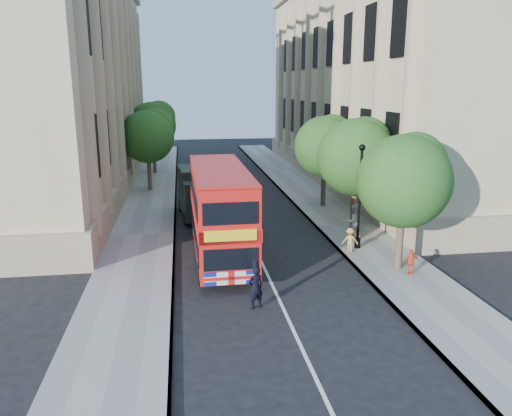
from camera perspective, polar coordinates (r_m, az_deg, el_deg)
name	(u,v)px	position (r m, az deg, el deg)	size (l,w,h in m)	color
ground	(283,308)	(18.80, 3.10, -11.33)	(120.00, 120.00, 0.00)	black
pavement_right	(346,226)	(29.31, 10.23, -2.08)	(3.50, 80.00, 0.12)	gray
pavement_left	(143,235)	(27.90, -12.80, -3.02)	(3.50, 80.00, 0.12)	gray
building_right	(390,73)	(44.19, 15.03, 14.71)	(12.00, 38.00, 18.00)	tan
building_left	(40,71)	(41.95, -23.48, 14.13)	(12.00, 38.00, 18.00)	tan
tree_right_near	(405,176)	(22.11, 16.65, 3.52)	(4.00, 4.00, 6.08)	#473828
tree_right_mid	(357,153)	(27.56, 11.44, 6.19)	(4.20, 4.20, 6.37)	#473828
tree_right_far	(325,143)	(33.24, 7.92, 7.37)	(4.00, 4.00, 6.15)	#473828
tree_left_far	(148,134)	(38.93, -12.24, 8.32)	(4.00, 4.00, 6.30)	#473828
tree_left_back	(153,122)	(46.87, -11.67, 9.56)	(4.20, 4.20, 6.65)	#473828
lamp_post	(360,201)	(24.81, 11.75, 0.79)	(0.32, 0.32, 5.16)	black
double_decker_bus	(220,210)	(23.39, -4.14, -0.18)	(2.55, 9.19, 4.23)	red
box_van	(199,194)	(30.96, -6.57, 1.60)	(2.58, 5.42, 3.00)	black
police_constable	(256,288)	(18.43, -0.05, -9.09)	(0.59, 0.39, 1.62)	black
woman_pedestrian	(353,221)	(26.65, 11.07, -1.52)	(0.90, 0.70, 1.86)	beige
child_a	(411,262)	(22.34, 17.29, -5.89)	(0.66, 0.28, 1.13)	#E95929
child_b	(350,240)	(24.54, 10.70, -3.64)	(0.78, 0.45, 1.20)	gold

